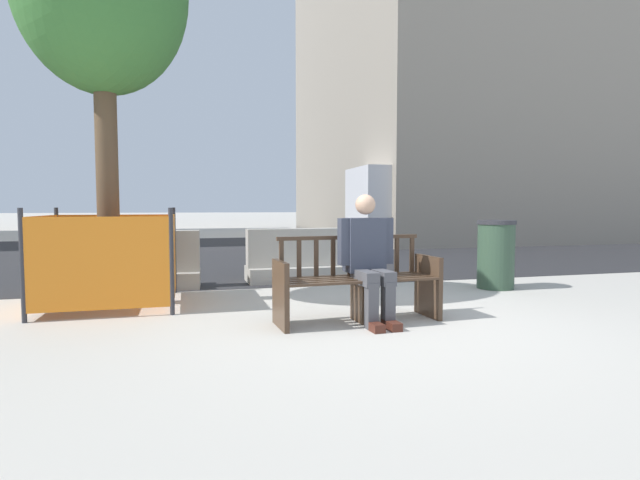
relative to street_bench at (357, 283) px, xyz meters
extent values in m
plane|color=#B7B2A8|center=(0.27, -0.37, -0.40)|extent=(200.00, 200.00, 0.00)
cube|color=#28282B|center=(0.27, 8.33, -0.39)|extent=(120.00, 12.00, 0.01)
cube|color=#473323|center=(-0.82, -0.07, -0.07)|extent=(0.08, 0.51, 0.66)
cube|color=#473323|center=(0.82, 0.02, -0.07)|extent=(0.08, 0.51, 0.66)
cube|color=#473323|center=(0.00, -0.03, -0.17)|extent=(0.06, 0.33, 0.45)
cube|color=#473323|center=(0.01, -0.26, 0.05)|extent=(1.60, 0.16, 0.02)
cube|color=#473323|center=(0.01, -0.14, 0.05)|extent=(1.60, 0.16, 0.02)
cube|color=#473323|center=(0.00, -0.03, 0.05)|extent=(1.60, 0.16, 0.02)
cube|color=#473323|center=(0.00, 0.09, 0.05)|extent=(1.60, 0.16, 0.02)
cube|color=#473323|center=(-0.01, 0.20, 0.05)|extent=(1.60, 0.16, 0.02)
cube|color=#473323|center=(-0.01, 0.21, 0.46)|extent=(1.60, 0.12, 0.04)
cube|color=#473323|center=(-0.76, 0.17, 0.25)|extent=(0.05, 0.03, 0.38)
cube|color=#473323|center=(-0.57, 0.18, 0.25)|extent=(0.05, 0.03, 0.38)
cube|color=#473323|center=(-0.39, 0.19, 0.25)|extent=(0.05, 0.03, 0.38)
cube|color=#473323|center=(-0.20, 0.20, 0.25)|extent=(0.05, 0.03, 0.38)
cube|color=#473323|center=(-0.01, 0.21, 0.25)|extent=(0.05, 0.03, 0.38)
cube|color=#473323|center=(0.18, 0.22, 0.25)|extent=(0.05, 0.03, 0.38)
cube|color=#473323|center=(0.36, 0.23, 0.25)|extent=(0.05, 0.03, 0.38)
cube|color=#473323|center=(0.55, 0.24, 0.25)|extent=(0.05, 0.03, 0.38)
cube|color=#473323|center=(0.74, 0.25, 0.25)|extent=(0.05, 0.03, 0.38)
cube|color=#473323|center=(-0.82, -0.09, 0.25)|extent=(0.07, 0.46, 0.03)
cube|color=#473323|center=(0.82, 0.00, 0.25)|extent=(0.07, 0.46, 0.03)
cube|color=#383D4C|center=(0.10, 0.05, 0.39)|extent=(0.41, 0.26, 0.56)
sphere|color=tan|center=(0.10, 0.03, 0.81)|extent=(0.21, 0.21, 0.21)
cube|color=#4C4C51|center=(0.02, -0.18, 0.08)|extent=(0.16, 0.45, 0.14)
cube|color=#4C4C51|center=(0.20, -0.17, 0.08)|extent=(0.16, 0.45, 0.14)
cube|color=#4C4C51|center=(0.03, -0.35, -0.17)|extent=(0.12, 0.12, 0.45)
cube|color=#4C4C51|center=(0.21, -0.34, -0.17)|extent=(0.12, 0.12, 0.45)
cube|color=#4C2319|center=(0.03, -0.43, -0.36)|extent=(0.12, 0.27, 0.08)
cube|color=#4C2319|center=(0.21, -0.42, -0.36)|extent=(0.12, 0.27, 0.08)
cube|color=#383D4C|center=(-0.15, 0.01, 0.43)|extent=(0.10, 0.12, 0.48)
cube|color=#383D4C|center=(0.34, 0.03, 0.43)|extent=(0.10, 0.12, 0.48)
cube|color=#ADA89E|center=(0.21, 2.92, -0.28)|extent=(2.01, 0.71, 0.24)
cube|color=#ADA89E|center=(0.21, 2.92, 0.14)|extent=(2.00, 0.33, 0.60)
cube|color=#9E998E|center=(-2.51, 2.77, -0.28)|extent=(2.03, 0.78, 0.24)
cube|color=#9E998E|center=(-2.51, 2.77, 0.14)|extent=(2.01, 0.40, 0.60)
cylinder|color=brown|center=(-2.59, 1.54, 1.12)|extent=(0.25, 0.25, 3.04)
cylinder|color=#2D2D33|center=(-3.31, 0.82, 0.19)|extent=(0.05, 0.05, 1.18)
cylinder|color=#2D2D33|center=(-1.86, 0.82, 0.19)|extent=(0.05, 0.05, 1.18)
cylinder|color=#2D2D33|center=(-3.31, 2.27, 0.19)|extent=(0.05, 0.05, 1.18)
cylinder|color=#2D2D33|center=(-1.86, 2.27, 0.19)|extent=(0.05, 0.05, 1.18)
cube|color=orange|center=(-2.59, 0.82, 0.19)|extent=(1.46, 0.03, 0.99)
cube|color=orange|center=(-2.59, 2.27, 0.19)|extent=(1.46, 0.03, 0.99)
cube|color=orange|center=(-3.31, 1.54, 0.19)|extent=(0.03, 1.46, 0.99)
cube|color=orange|center=(-1.86, 1.54, 0.19)|extent=(0.03, 1.46, 0.99)
cube|color=silver|center=(4.19, 9.18, 1.05)|extent=(2.05, 2.25, 1.80)
cube|color=beige|center=(7.59, 9.09, 1.40)|extent=(4.85, 2.32, 2.50)
cylinder|color=black|center=(3.97, 8.16, 0.05)|extent=(0.91, 0.30, 0.90)
cylinder|color=black|center=(4.02, 10.20, 0.05)|extent=(0.91, 0.30, 0.90)
cylinder|color=black|center=(9.25, 8.03, 0.05)|extent=(0.91, 0.30, 0.90)
cylinder|color=black|center=(9.30, 10.07, 0.05)|extent=(0.91, 0.30, 0.90)
cylinder|color=#334C38|center=(2.64, 1.45, 0.07)|extent=(0.52, 0.52, 0.93)
cylinder|color=#2D2D33|center=(2.64, 1.45, 0.57)|extent=(0.55, 0.55, 0.06)
camera|label=1|loc=(-1.71, -4.84, 0.79)|focal=28.00mm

